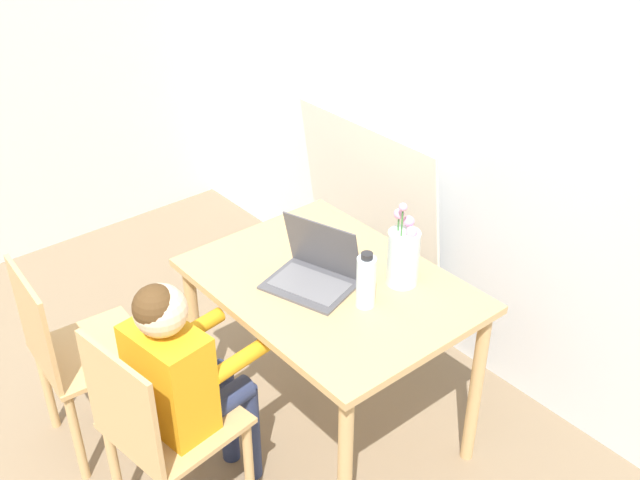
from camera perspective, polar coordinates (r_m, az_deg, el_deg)
wall_back at (r=3.08m, az=13.36°, el=10.02°), size 6.40×0.05×2.50m
dining_table at (r=2.83m, az=0.79°, el=-4.91°), size 1.04×0.77×0.76m
chair_occupied at (r=2.68m, az=-12.06°, el=-14.00°), size 0.45×0.45×0.86m
chair_spare at (r=3.06m, az=-18.02°, el=-8.29°), size 0.43×0.43×0.86m
person_seated at (r=2.60m, az=-10.40°, el=-9.80°), size 0.35×0.46×1.02m
laptop at (r=2.74m, az=-0.38°, el=-2.23°), size 0.37×0.32×0.24m
flower_vase at (r=2.72m, az=6.36°, el=-1.15°), size 0.12×0.12×0.34m
water_bottle at (r=2.60m, az=3.53°, el=-3.14°), size 0.07×0.07×0.22m
cardboard_panel at (r=3.63m, az=3.90°, el=1.39°), size 0.88×0.16×1.04m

